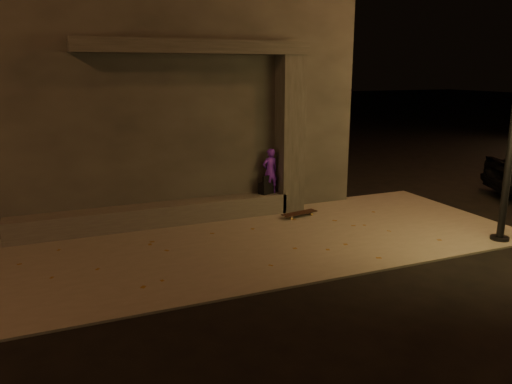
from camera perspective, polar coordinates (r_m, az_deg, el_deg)
name	(u,v)px	position (r m, az deg, el deg)	size (l,w,h in m)	color
ground	(298,281)	(8.20, 4.81, -10.14)	(120.00, 120.00, 0.00)	black
sidewalk	(251,242)	(9.88, -0.58, -5.71)	(11.00, 4.40, 0.04)	#69655C
building	(149,98)	(13.37, -12.15, 10.47)	(9.00, 5.10, 5.22)	#32302E
ledge	(156,215)	(11.00, -11.35, -2.59)	(6.00, 0.55, 0.45)	#4B4744
column	(290,135)	(11.70, 3.88, 6.53)	(0.55, 0.55, 3.60)	#32302E
canopy	(195,47)	(10.85, -6.94, 16.15)	(5.00, 0.70, 0.28)	#32302E
skateboarder	(270,171)	(11.62, 1.61, 2.41)	(0.39, 0.25, 1.06)	#561CB8
backpack	(266,187)	(11.66, 1.15, 0.55)	(0.37, 0.30, 0.45)	black
skateboard	(299,213)	(11.47, 4.99, -2.44)	(0.91, 0.39, 0.10)	black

